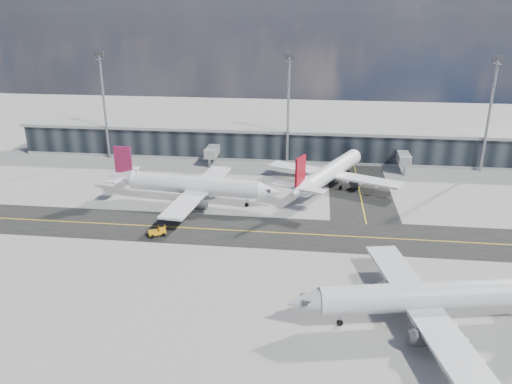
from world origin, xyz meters
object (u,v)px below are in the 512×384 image
airliner_af (192,185)px  service_van (304,184)px  airliner_near (432,297)px  baggage_tug (159,231)px  airliner_redtail (330,172)px

airliner_af → service_van: airliner_af is taller
airliner_af → airliner_near: (42.14, -39.23, 0.00)m
airliner_near → service_van: (-18.34, 51.59, -2.95)m
airliner_near → baggage_tug: airliner_near is taller
baggage_tug → airliner_near: bearing=34.3°
airliner_af → airliner_redtail: bearing=120.0°
airliner_near → service_van: 54.83m
airliner_af → baggage_tug: size_ratio=11.30×
airliner_redtail → baggage_tug: airliner_redtail is taller
airliner_near → baggage_tug: bearing=52.1°
airliner_redtail → baggage_tug: 44.22m
baggage_tug → service_van: 39.65m
service_van → airliner_redtail: bearing=-16.2°
baggage_tug → service_van: baggage_tug is taller
service_van → airliner_af: bearing=-174.9°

